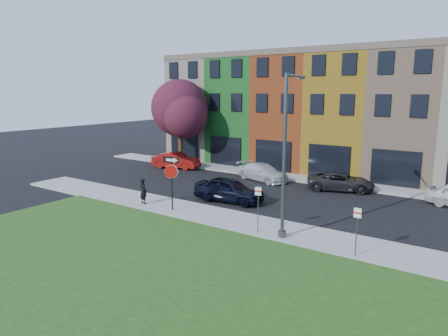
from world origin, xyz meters
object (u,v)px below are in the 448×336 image
Objects in this scene: man at (143,191)px; street_lamp at (286,157)px; stop_sign at (171,173)px; sedan_near at (229,190)px.

man is 0.21× the size of street_lamp.
man is 10.16m from street_lamp.
man is at bearing 173.02° from stop_sign.
stop_sign reaches higher than sedan_near.
street_lamp reaches higher than man.
sedan_near is 0.62× the size of street_lamp.
street_lamp is (7.31, -0.12, 1.64)m from stop_sign.
sedan_near is at bearing -129.40° from man.
stop_sign is 2.00× the size of man.
street_lamp reaches higher than sedan_near.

